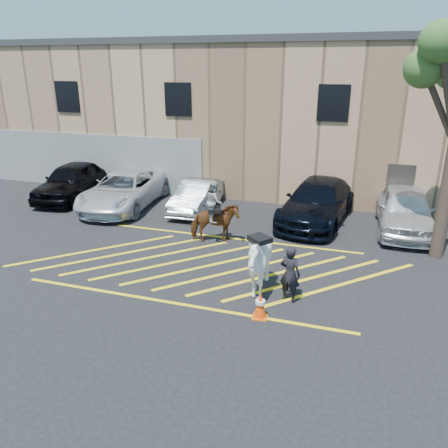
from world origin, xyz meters
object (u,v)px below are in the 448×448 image
(car_silver_sedan, at_px, (197,196))
(saddled_white, at_px, (259,264))
(car_black_suv, at_px, (72,181))
(car_blue_suv, at_px, (317,202))
(car_white_suv, at_px, (405,209))
(mounted_bay, at_px, (215,218))
(car_white_pickup, at_px, (124,190))
(traffic_cone, at_px, (260,305))
(handler, at_px, (290,274))

(car_silver_sedan, relative_size, saddled_white, 1.73)
(car_black_suv, relative_size, car_blue_suv, 0.88)
(car_black_suv, relative_size, saddled_white, 2.17)
(car_white_suv, relative_size, saddled_white, 2.15)
(car_black_suv, xyz_separation_m, mounted_bay, (8.37, -3.29, 0.07))
(car_white_pickup, height_order, saddled_white, saddled_white)
(mounted_bay, xyz_separation_m, traffic_cone, (2.74, -4.49, -0.56))
(car_silver_sedan, distance_m, car_white_suv, 8.55)
(car_white_suv, bearing_deg, saddled_white, -122.94)
(traffic_cone, bearing_deg, saddled_white, 105.49)
(car_black_suv, relative_size, car_silver_sedan, 1.25)
(car_white_suv, bearing_deg, mounted_bay, -154.09)
(car_blue_suv, distance_m, mounted_bay, 4.78)
(car_black_suv, height_order, car_white_pickup, car_black_suv)
(car_black_suv, bearing_deg, car_white_suv, -6.46)
(car_white_suv, bearing_deg, car_blue_suv, 177.07)
(traffic_cone, bearing_deg, car_black_suv, 144.98)
(car_white_suv, distance_m, handler, 7.54)
(car_blue_suv, height_order, handler, car_blue_suv)
(saddled_white, bearing_deg, mounted_bay, 125.86)
(car_black_suv, height_order, saddled_white, saddled_white)
(mounted_bay, distance_m, saddled_white, 4.14)
(car_white_pickup, bearing_deg, car_blue_suv, -0.38)
(car_black_suv, relative_size, traffic_cone, 6.84)
(traffic_cone, bearing_deg, car_white_pickup, 137.87)
(car_silver_sedan, bearing_deg, mounted_bay, -60.94)
(saddled_white, bearing_deg, handler, -2.79)
(car_white_suv, bearing_deg, car_white_pickup, -178.17)
(car_silver_sedan, distance_m, car_blue_suv, 5.23)
(car_white_pickup, xyz_separation_m, car_white_suv, (11.88, 0.61, 0.06))
(car_blue_suv, bearing_deg, traffic_cone, -86.12)
(car_silver_sedan, height_order, saddled_white, saddled_white)
(mounted_bay, bearing_deg, car_black_suv, 158.51)
(mounted_bay, xyz_separation_m, saddled_white, (2.43, -3.36, 0.03))
(car_blue_suv, distance_m, handler, 6.87)
(handler, bearing_deg, mounted_bay, -31.22)
(car_blue_suv, xyz_separation_m, handler, (0.02, -6.87, -0.03))
(saddled_white, xyz_separation_m, traffic_cone, (0.31, -1.13, -0.59))
(car_blue_suv, bearing_deg, car_black_suv, -171.37)
(car_white_pickup, relative_size, saddled_white, 2.44)
(car_white_suv, height_order, saddled_white, saddled_white)
(car_black_suv, xyz_separation_m, saddled_white, (10.79, -6.65, 0.10))
(traffic_cone, bearing_deg, car_white_suv, 63.81)
(car_white_pickup, xyz_separation_m, car_silver_sedan, (3.33, 0.52, -0.12))
(car_white_suv, relative_size, mounted_bay, 2.16)
(car_silver_sedan, height_order, car_white_suv, car_white_suv)
(car_blue_suv, bearing_deg, car_white_suv, 5.93)
(car_black_suv, distance_m, car_white_suv, 14.97)
(car_white_pickup, distance_m, traffic_cone, 10.81)
(car_white_suv, bearing_deg, handler, -117.17)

